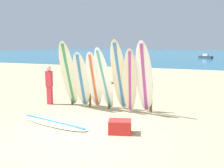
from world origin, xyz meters
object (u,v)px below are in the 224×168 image
object	(u,v)px
surfboard_leaning_center_left	(94,80)
surfboard_leaning_center	(104,79)
surfboard_leaning_far_right	(144,78)
surfboard_lying_on_sand	(53,122)
surfboard_leaning_right	(130,82)
cooler_box	(120,127)
surfboard_leaning_left	(81,80)
surfboard_rack	(109,90)
surfboard_leaning_far_left	(69,75)
beachgoer_standing	(49,83)
surfboard_leaning_center_right	(119,77)
small_boat_offshore	(206,57)

from	to	relation	value
surfboard_leaning_center_left	surfboard_leaning_center	bearing A→B (deg)	-13.02
surfboard_leaning_far_right	surfboard_lying_on_sand	bearing A→B (deg)	-141.03
surfboard_leaning_right	cooler_box	distance (m)	2.04
surfboard_leaning_left	surfboard_lying_on_sand	bearing A→B (deg)	-89.23
surfboard_rack	surfboard_leaning_far_left	xyz separation A→B (m)	(-1.42, -0.45, 0.56)
surfboard_lying_on_sand	beachgoer_standing	xyz separation A→B (m)	(-1.47, 1.90, 0.81)
surfboard_leaning_far_left	surfboard_leaning_center_left	distance (m)	0.97
beachgoer_standing	surfboard_leaning_center_left	bearing A→B (deg)	0.41
surfboard_rack	surfboard_leaning_far_right	bearing A→B (deg)	-13.74
surfboard_leaning_center_left	beachgoer_standing	xyz separation A→B (m)	(-1.91, -0.01, -0.21)
surfboard_leaning_center_right	surfboard_leaning_right	world-z (taller)	surfboard_leaning_center_right
small_boat_offshore	surfboard_lying_on_sand	bearing A→B (deg)	-97.23
surfboard_leaning_left	cooler_box	distance (m)	2.97
surfboard_leaning_far_left	surfboard_leaning_center_left	bearing A→B (deg)	10.11
surfboard_leaning_center_right	beachgoer_standing	bearing A→B (deg)	178.49
surfboard_leaning_far_right	surfboard_lying_on_sand	size ratio (longest dim) A/B	0.94
surfboard_leaning_center_left	surfboard_leaning_center	world-z (taller)	surfboard_leaning_center
surfboard_leaning_far_left	surfboard_leaning_left	world-z (taller)	surfboard_leaning_far_left
surfboard_leaning_right	surfboard_leaning_far_right	bearing A→B (deg)	10.66
surfboard_leaning_center_left	small_boat_offshore	world-z (taller)	surfboard_leaning_center_left
surfboard_leaning_right	surfboard_lying_on_sand	world-z (taller)	surfboard_leaning_right
surfboard_rack	surfboard_leaning_far_right	distance (m)	1.52
surfboard_leaning_far_left	small_boat_offshore	size ratio (longest dim) A/B	1.06
surfboard_rack	surfboard_leaning_far_right	world-z (taller)	surfboard_leaning_far_right
surfboard_leaning_far_left	surfboard_leaning_left	size ratio (longest dim) A/B	1.18
surfboard_lying_on_sand	beachgoer_standing	distance (m)	2.54
surfboard_leaning_center_left	cooler_box	distance (m)	2.69
small_boat_offshore	beachgoer_standing	bearing A→B (deg)	-99.95
surfboard_rack	surfboard_leaning_far_left	bearing A→B (deg)	-162.40
beachgoer_standing	small_boat_offshore	bearing A→B (deg)	80.05
surfboard_leaning_center	cooler_box	bearing A→B (deg)	-56.53
surfboard_leaning_far_left	surfboard_leaning_left	xyz separation A→B (m)	(0.46, 0.11, -0.19)
surfboard_leaning_center_left	surfboard_lying_on_sand	bearing A→B (deg)	-103.10
surfboard_leaning_far_right	cooler_box	distance (m)	2.17
surfboard_rack	surfboard_leaning_left	xyz separation A→B (m)	(-0.95, -0.34, 0.37)
surfboard_leaning_left	cooler_box	world-z (taller)	surfboard_leaning_left
surfboard_leaning_left	surfboard_leaning_center_right	bearing A→B (deg)	-1.22
surfboard_leaning_right	beachgoer_standing	bearing A→B (deg)	177.79
surfboard_leaning_center	cooler_box	distance (m)	2.39
surfboard_leaning_left	surfboard_leaning_center	distance (m)	0.93
surfboard_leaning_left	surfboard_leaning_far_right	world-z (taller)	surfboard_leaning_far_right
surfboard_leaning_left	surfboard_lying_on_sand	size ratio (longest dim) A/B	0.79
surfboard_leaning_far_left	small_boat_offshore	bearing A→B (deg)	81.64
surfboard_leaning_center_left	beachgoer_standing	bearing A→B (deg)	-179.59
surfboard_leaning_far_right	cooler_box	bearing A→B (deg)	-95.98
surfboard_leaning_center_right	beachgoer_standing	distance (m)	2.95
surfboard_leaning_center_left	surfboard_lying_on_sand	distance (m)	2.22
surfboard_leaning_center_left	small_boat_offshore	size ratio (longest dim) A/B	0.90
surfboard_leaning_center_left	surfboard_rack	bearing A→B (deg)	30.43
surfboard_leaning_center	small_boat_offshore	bearing A→B (deg)	83.85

